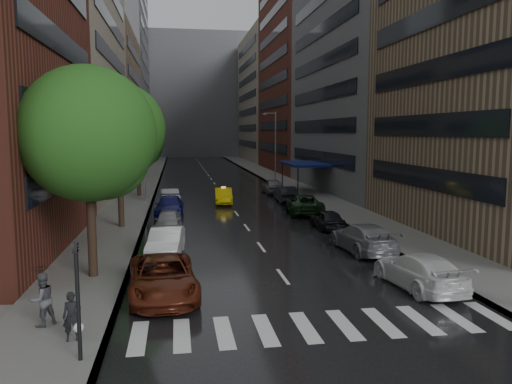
# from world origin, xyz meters

# --- Properties ---
(ground) EXTENTS (220.00, 220.00, 0.00)m
(ground) POSITION_xyz_m (0.00, 0.00, 0.00)
(ground) COLOR gray
(ground) RESTS_ON ground
(road) EXTENTS (14.00, 140.00, 0.01)m
(road) POSITION_xyz_m (0.00, 50.00, 0.01)
(road) COLOR black
(road) RESTS_ON ground
(sidewalk_left) EXTENTS (4.00, 140.00, 0.15)m
(sidewalk_left) POSITION_xyz_m (-9.00, 50.00, 0.07)
(sidewalk_left) COLOR gray
(sidewalk_left) RESTS_ON ground
(sidewalk_right) EXTENTS (4.00, 140.00, 0.15)m
(sidewalk_right) POSITION_xyz_m (9.00, 50.00, 0.07)
(sidewalk_right) COLOR gray
(sidewalk_right) RESTS_ON ground
(crosswalk) EXTENTS (13.15, 2.80, 0.01)m
(crosswalk) POSITION_xyz_m (0.20, -2.00, 0.01)
(crosswalk) COLOR silver
(crosswalk) RESTS_ON ground
(buildings_left) EXTENTS (8.00, 108.00, 38.00)m
(buildings_left) POSITION_xyz_m (-15.00, 58.79, 15.99)
(buildings_left) COLOR maroon
(buildings_left) RESTS_ON ground
(buildings_right) EXTENTS (8.05, 109.10, 36.00)m
(buildings_right) POSITION_xyz_m (15.00, 56.70, 15.03)
(buildings_right) COLOR #937A5B
(buildings_right) RESTS_ON ground
(building_far) EXTENTS (40.00, 14.00, 32.00)m
(building_far) POSITION_xyz_m (0.00, 118.00, 16.00)
(building_far) COLOR slate
(building_far) RESTS_ON ground
(tree_near) EXTENTS (6.01, 6.01, 9.58)m
(tree_near) POSITION_xyz_m (-8.60, 5.02, 6.56)
(tree_near) COLOR #382619
(tree_near) RESTS_ON ground
(tree_mid) EXTENTS (6.28, 6.28, 10.00)m
(tree_mid) POSITION_xyz_m (-8.60, 17.04, 6.85)
(tree_mid) COLOR #382619
(tree_mid) RESTS_ON ground
(tree_far) EXTENTS (5.42, 5.42, 8.63)m
(tree_far) POSITION_xyz_m (-8.60, 33.82, 5.91)
(tree_far) COLOR #382619
(tree_far) RESTS_ON ground
(taxi) EXTENTS (1.79, 4.49, 1.45)m
(taxi) POSITION_xyz_m (-0.52, 27.77, 0.73)
(taxi) COLOR yellow
(taxi) RESTS_ON ground
(parked_cars_left) EXTENTS (3.05, 30.84, 1.60)m
(parked_cars_left) POSITION_xyz_m (-5.40, 12.97, 0.76)
(parked_cars_left) COLOR #5C2112
(parked_cars_left) RESTS_ON ground
(parked_cars_right) EXTENTS (3.20, 38.17, 1.61)m
(parked_cars_right) POSITION_xyz_m (5.40, 17.05, 0.78)
(parked_cars_right) COLOR white
(parked_cars_right) RESTS_ON ground
(ped_bag_walker) EXTENTS (0.67, 0.49, 1.56)m
(ped_bag_walker) POSITION_xyz_m (-8.07, -2.24, 0.90)
(ped_bag_walker) COLOR black
(ped_bag_walker) RESTS_ON sidewalk_left
(ped_black_umbrella) EXTENTS (1.12, 1.11, 2.09)m
(ped_black_umbrella) POSITION_xyz_m (-9.32, -0.82, 1.38)
(ped_black_umbrella) COLOR #525258
(ped_black_umbrella) RESTS_ON sidewalk_left
(traffic_light) EXTENTS (0.18, 0.15, 3.45)m
(traffic_light) POSITION_xyz_m (-7.60, -3.67, 2.23)
(traffic_light) COLOR black
(traffic_light) RESTS_ON sidewalk_left
(street_lamp_left) EXTENTS (1.74, 0.22, 9.00)m
(street_lamp_left) POSITION_xyz_m (-7.72, 30.00, 4.89)
(street_lamp_left) COLOR gray
(street_lamp_left) RESTS_ON sidewalk_left
(street_lamp_right) EXTENTS (1.74, 0.22, 9.00)m
(street_lamp_right) POSITION_xyz_m (7.72, 45.00, 4.89)
(street_lamp_right) COLOR gray
(street_lamp_right) RESTS_ON sidewalk_right
(awning) EXTENTS (4.00, 8.00, 3.12)m
(awning) POSITION_xyz_m (8.98, 35.00, 3.13)
(awning) COLOR navy
(awning) RESTS_ON sidewalk_right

